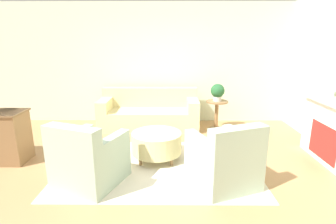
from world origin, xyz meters
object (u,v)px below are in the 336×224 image
at_px(side_table, 217,110).
at_px(couch, 149,114).
at_px(armchair_right, 225,161).
at_px(ottoman_table, 157,143).
at_px(potted_plant_on_side_table, 218,92).
at_px(armchair_left, 88,161).
at_px(vase_mantel_near, 327,90).

bearing_deg(side_table, couch, 175.71).
xyz_separation_m(armchair_right, ottoman_table, (-0.96, 0.81, -0.06)).
height_order(armchair_right, potted_plant_on_side_table, potted_plant_on_side_table).
height_order(armchair_left, armchair_right, same).
bearing_deg(potted_plant_on_side_table, side_table, 0.00).
bearing_deg(ottoman_table, potted_plant_on_side_table, 51.64).
bearing_deg(side_table, armchair_left, -131.77).
relative_size(armchair_right, vase_mantel_near, 3.92).
height_order(armchair_right, ottoman_table, armchair_right).
height_order(ottoman_table, potted_plant_on_side_table, potted_plant_on_side_table).
height_order(couch, vase_mantel_near, vase_mantel_near).
relative_size(armchair_left, side_table, 1.64).
bearing_deg(armchair_left, ottoman_table, 42.44).
relative_size(armchair_left, vase_mantel_near, 3.92).
bearing_deg(potted_plant_on_side_table, vase_mantel_near, -40.30).
height_order(vase_mantel_near, potted_plant_on_side_table, vase_mantel_near).
bearing_deg(armchair_left, vase_mantel_near, 16.05).
bearing_deg(potted_plant_on_side_table, couch, 175.71).
relative_size(couch, armchair_right, 2.08).
distance_m(armchair_left, armchair_right, 1.85).
relative_size(vase_mantel_near, potted_plant_on_side_table, 0.71).
bearing_deg(couch, vase_mantel_near, -25.12).
distance_m(side_table, vase_mantel_near, 2.18).
bearing_deg(potted_plant_on_side_table, ottoman_table, -128.36).
bearing_deg(ottoman_table, armchair_left, -137.56).
xyz_separation_m(armchair_left, ottoman_table, (0.89, 0.81, -0.06)).
bearing_deg(armchair_right, couch, 115.69).
relative_size(couch, vase_mantel_near, 8.14).
distance_m(armchair_left, vase_mantel_near, 3.96).
xyz_separation_m(couch, side_table, (1.52, -0.11, 0.11)).
relative_size(armchair_left, potted_plant_on_side_table, 2.78).
height_order(armchair_left, ottoman_table, armchair_left).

